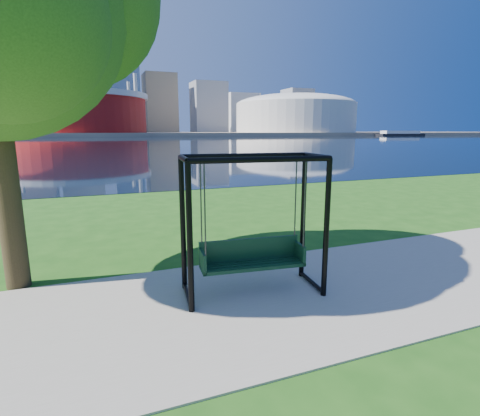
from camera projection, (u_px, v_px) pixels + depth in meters
ground at (246, 290)px, 6.87m from camera, size 900.00×900.00×0.00m
path at (257, 301)px, 6.42m from camera, size 120.00×4.00×0.03m
river at (100, 142)px, 99.81m from camera, size 900.00×180.00×0.02m
far_bank at (93, 134)px, 285.50m from camera, size 900.00×228.00×2.00m
stadium at (74, 111)px, 214.54m from camera, size 83.00×83.00×32.00m
arena at (295, 113)px, 266.30m from camera, size 84.00×84.00×26.56m
skyline at (84, 88)px, 289.13m from camera, size 392.00×66.00×96.50m
swing at (252, 228)px, 6.55m from camera, size 2.53×1.32×2.48m
barge at (400, 133)px, 240.51m from camera, size 32.05×11.70×3.13m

